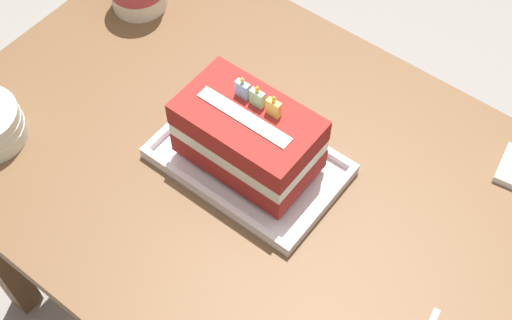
# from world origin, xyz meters

# --- Properties ---
(dining_table) EXTENTS (1.20, 0.78, 0.73)m
(dining_table) POSITION_xyz_m (0.00, 0.00, 0.63)
(dining_table) COLOR brown
(dining_table) RESTS_ON ground_plane
(foil_tray) EXTENTS (0.33, 0.21, 0.02)m
(foil_tray) POSITION_xyz_m (-0.03, 0.00, 0.73)
(foil_tray) COLOR silver
(foil_tray) RESTS_ON dining_table
(birthday_cake) EXTENTS (0.24, 0.14, 0.17)m
(birthday_cake) POSITION_xyz_m (-0.03, 0.00, 0.81)
(birthday_cake) COLOR maroon
(birthday_cake) RESTS_ON foil_tray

